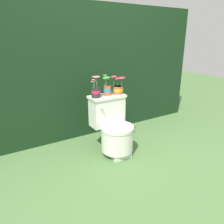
{
  "coord_description": "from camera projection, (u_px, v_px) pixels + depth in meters",
  "views": [
    {
      "loc": [
        -1.31,
        -1.92,
        1.34
      ],
      "look_at": [
        -0.03,
        0.13,
        0.51
      ],
      "focal_mm": 35.0,
      "sensor_mm": 36.0,
      "label": 1
    }
  ],
  "objects": [
    {
      "name": "toilet",
      "position": [
        113.0,
        128.0,
        2.59
      ],
      "size": [
        0.43,
        0.53,
        0.68
      ],
      "color": "silver",
      "rests_on": "ground"
    },
    {
      "name": "potted_plant_midleft",
      "position": [
        107.0,
        87.0,
        2.55
      ],
      "size": [
        0.11,
        0.09,
        0.25
      ],
      "color": "#9E5638",
      "rests_on": "toilet"
    },
    {
      "name": "hedge_backdrop",
      "position": [
        82.0,
        70.0,
        3.16
      ],
      "size": [
        3.57,
        0.61,
        1.77
      ],
      "color": "black",
      "rests_on": "ground"
    },
    {
      "name": "potted_plant_middle",
      "position": [
        118.0,
        87.0,
        2.63
      ],
      "size": [
        0.15,
        0.14,
        0.22
      ],
      "color": "#9E5638",
      "rests_on": "toilet"
    },
    {
      "name": "potted_plant_left",
      "position": [
        96.0,
        90.0,
        2.47
      ],
      "size": [
        0.1,
        0.11,
        0.25
      ],
      "color": "#262628",
      "rests_on": "toilet"
    },
    {
      "name": "ground_plane",
      "position": [
        120.0,
        154.0,
        2.63
      ],
      "size": [
        12.0,
        12.0,
        0.0
      ],
      "primitive_type": "plane",
      "color": "#4C703D"
    }
  ]
}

